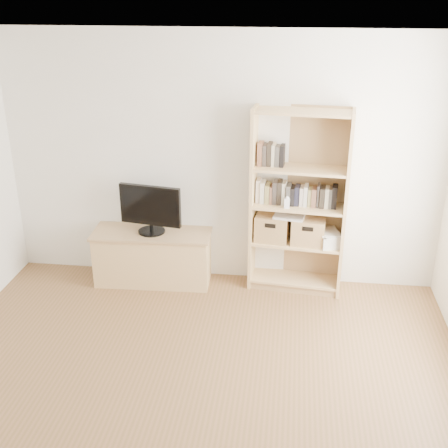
% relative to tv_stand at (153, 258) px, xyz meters
% --- Properties ---
extents(floor, '(4.50, 5.00, 0.01)m').
position_rel_tv_stand_xyz_m(floor, '(0.70, -2.27, -0.28)').
color(floor, brown).
rests_on(floor, ground).
extents(back_wall, '(4.50, 0.02, 2.60)m').
position_rel_tv_stand_xyz_m(back_wall, '(0.70, 0.23, 1.02)').
color(back_wall, white).
rests_on(back_wall, floor).
extents(ceiling, '(4.50, 5.00, 0.01)m').
position_rel_tv_stand_xyz_m(ceiling, '(0.70, -2.27, 2.32)').
color(ceiling, white).
rests_on(ceiling, back_wall).
extents(tv_stand, '(1.22, 0.50, 0.55)m').
position_rel_tv_stand_xyz_m(tv_stand, '(0.00, 0.00, 0.00)').
color(tv_stand, tan).
rests_on(tv_stand, floor).
extents(bookshelf, '(0.98, 0.42, 1.90)m').
position_rel_tv_stand_xyz_m(bookshelf, '(1.51, 0.06, 0.68)').
color(bookshelf, tan).
rests_on(bookshelf, floor).
extents(television, '(0.65, 0.16, 0.51)m').
position_rel_tv_stand_xyz_m(television, '(0.00, 0.00, 0.56)').
color(television, black).
rests_on(television, tv_stand).
extents(books_row_mid, '(0.90, 0.27, 0.24)m').
position_rel_tv_stand_xyz_m(books_row_mid, '(1.51, 0.08, 0.77)').
color(books_row_mid, beige).
rests_on(books_row_mid, bookshelf).
extents(books_row_upper, '(0.41, 0.18, 0.21)m').
position_rel_tv_stand_xyz_m(books_row_upper, '(1.30, 0.10, 1.15)').
color(books_row_upper, beige).
rests_on(books_row_upper, bookshelf).
extents(baby_monitor, '(0.05, 0.03, 0.10)m').
position_rel_tv_stand_xyz_m(baby_monitor, '(1.39, -0.04, 0.71)').
color(baby_monitor, white).
rests_on(baby_monitor, bookshelf).
extents(basket_left, '(0.36, 0.31, 0.27)m').
position_rel_tv_stand_xyz_m(basket_left, '(1.25, 0.07, 0.39)').
color(basket_left, '#A6814A').
rests_on(basket_left, bookshelf).
extents(basket_right, '(0.36, 0.30, 0.27)m').
position_rel_tv_stand_xyz_m(basket_right, '(1.62, 0.04, 0.39)').
color(basket_right, '#A6814A').
rests_on(basket_right, bookshelf).
extents(laptop, '(0.33, 0.26, 0.02)m').
position_rel_tv_stand_xyz_m(laptop, '(1.42, 0.04, 0.54)').
color(laptop, white).
rests_on(laptop, basket_left).
extents(magazine_stack, '(0.25, 0.31, 0.13)m').
position_rel_tv_stand_xyz_m(magazine_stack, '(1.83, 0.02, 0.32)').
color(magazine_stack, silver).
rests_on(magazine_stack, bookshelf).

